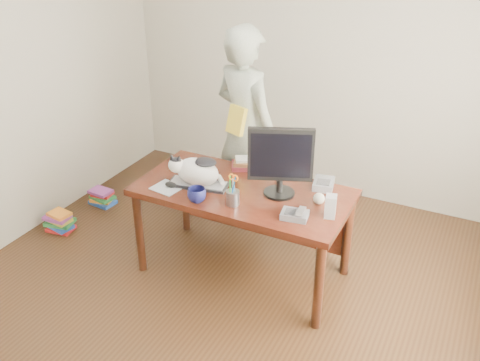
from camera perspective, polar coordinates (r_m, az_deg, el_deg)
name	(u,v)px	position (r m, az deg, el deg)	size (l,w,h in m)	color
room	(199,145)	(3.25, -4.35, 3.77)	(4.50, 4.50, 4.50)	black
desk	(247,202)	(4.12, 0.80, -2.31)	(1.60, 0.80, 0.75)	black
keyboard	(198,184)	(4.05, -4.48, -0.39)	(0.47, 0.25, 0.03)	black
cat	(196,170)	(4.00, -4.74, 1.09)	(0.44, 0.28, 0.25)	white
monitor	(281,159)	(3.79, 4.35, 2.35)	(0.45, 0.30, 0.53)	black
pen_cup	(233,196)	(3.77, -0.78, -1.66)	(0.11, 0.11, 0.24)	gray
mousepad	(167,188)	(4.05, -7.77, -0.75)	(0.24, 0.22, 0.00)	silver
mouse	(171,185)	(4.04, -7.39, -0.44)	(0.10, 0.07, 0.04)	black
coffee_mug	(197,195)	(3.82, -4.63, -1.56)	(0.13, 0.13, 0.11)	#0E0F38
phone	(295,214)	(3.65, 5.91, -3.61)	(0.20, 0.17, 0.08)	slate
speaker	(331,206)	(3.66, 9.63, -2.74)	(0.09, 0.10, 0.16)	#A1A1A3
baseball	(319,199)	(3.83, 8.42, -1.92)	(0.08, 0.08, 0.08)	white
book_stack	(246,163)	(4.30, 0.68, 1.83)	(0.28, 0.25, 0.09)	#4A1319
calculator	(324,184)	(4.06, 8.91, -0.35)	(0.18, 0.22, 0.06)	slate
person	(245,129)	(4.65, 0.58, 5.48)	(0.66, 0.43, 1.81)	beige
held_book	(236,120)	(4.45, -0.38, 6.45)	(0.20, 0.15, 0.24)	yellow
book_pile_a	(60,222)	(5.11, -18.67, -4.19)	(0.27, 0.22, 0.18)	red
book_pile_b	(102,197)	(5.44, -14.49, -1.73)	(0.26, 0.20, 0.15)	#1A429E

